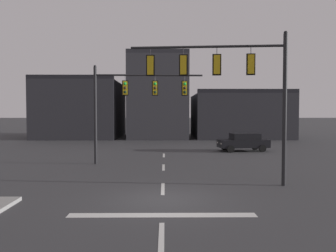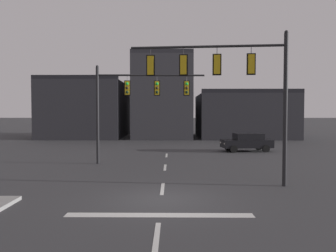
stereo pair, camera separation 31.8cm
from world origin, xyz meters
name	(u,v)px [view 2 (the right image)]	position (x,y,z in m)	size (l,w,h in m)	color
ground_plane	(161,200)	(0.00, 0.00, 0.00)	(400.00, 400.00, 0.00)	#353538
stop_bar_paint	(159,215)	(0.00, -2.00, 0.00)	(6.40, 0.50, 0.01)	silver
lane_centreline	(162,189)	(0.00, 2.00, 0.00)	(0.16, 26.40, 0.01)	silver
signal_mast_near_side	(232,78)	(3.26, 2.86, 5.11)	(7.41, 0.90, 7.30)	black
signal_mast_far_side	(133,97)	(-2.21, 9.55, 4.55)	(7.31, 0.49, 6.65)	black
car_lot_nearside	(247,142)	(7.15, 16.92, 0.86)	(4.61, 2.35, 1.61)	black
building_row	(159,108)	(-1.35, 34.74, 4.14)	(33.74, 12.62, 11.29)	#2D2D33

